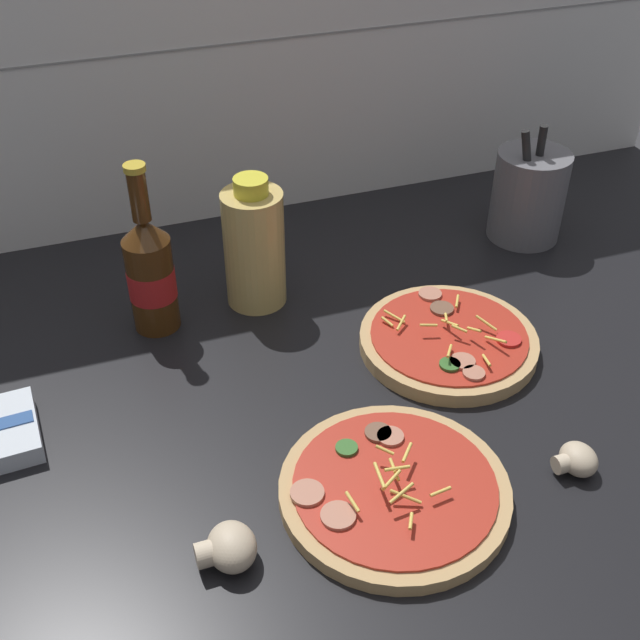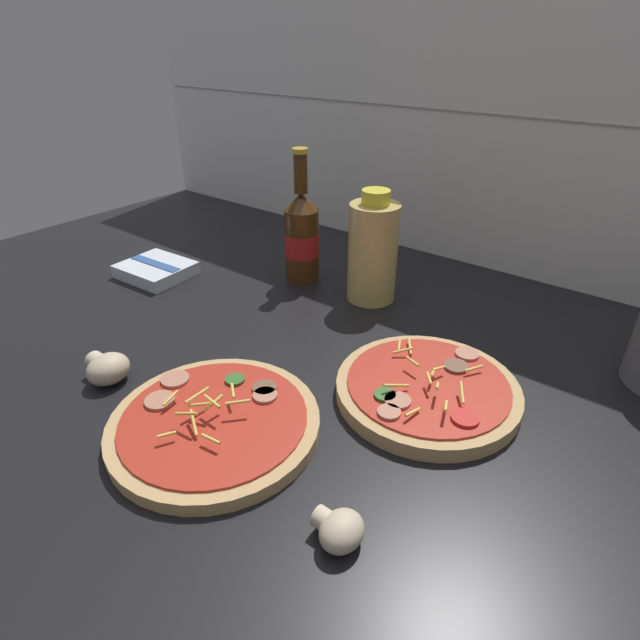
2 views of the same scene
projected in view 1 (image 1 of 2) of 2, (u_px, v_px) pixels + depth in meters
The scene contains 9 objects.
counter_slab at pixel (311, 400), 97.12cm from camera, with size 160.00×90.00×2.50cm.
tile_backsplash at pixel (207, 45), 114.05cm from camera, with size 160.00×1.13×60.00cm.
pizza_near at pixel (394, 490), 82.96cm from camera, with size 24.08×24.08×4.69cm.
pizza_far at pixel (448, 341), 102.49cm from camera, with size 22.74×22.74×4.52cm.
beer_bottle at pixel (150, 272), 102.05cm from camera, with size 6.18×6.18×23.35cm.
oil_bottle at pixel (254, 246), 106.61cm from camera, with size 8.19×8.19×18.62cm.
mushroom_left at pixel (577, 460), 85.46cm from camera, with size 4.75×4.53×3.17cm.
mushroom_right at pixel (229, 548), 75.97cm from camera, with size 5.88×5.60×3.92cm.
utensil_crock at pixel (529, 195), 121.27cm from camera, with size 11.01×11.01×18.57cm.
Camera 1 is at (-22.66, -67.99, 67.50)cm, focal length 45.00 mm.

